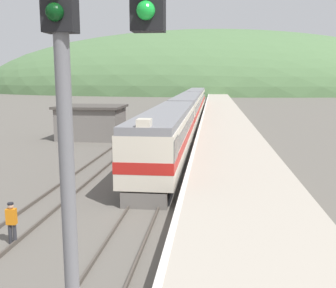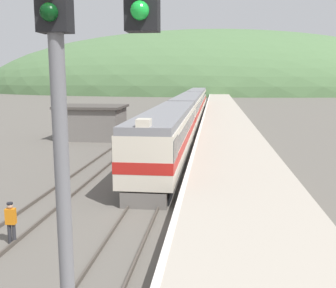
% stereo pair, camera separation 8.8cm
% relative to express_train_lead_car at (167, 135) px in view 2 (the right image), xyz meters
% --- Properties ---
extents(track_main, '(1.52, 180.00, 0.16)m').
position_rel_express_train_lead_car_xyz_m(track_main, '(0.00, 43.92, -2.04)').
color(track_main, '#4C443D').
rests_on(track_main, ground).
extents(track_siding, '(1.52, 180.00, 0.16)m').
position_rel_express_train_lead_car_xyz_m(track_siding, '(-4.75, 43.92, -2.04)').
color(track_siding, '#4C443D').
rests_on(track_siding, ground).
extents(platform, '(5.80, 140.00, 1.01)m').
position_rel_express_train_lead_car_xyz_m(platform, '(4.64, 23.92, -1.62)').
color(platform, '#ADA393').
rests_on(platform, ground).
extents(distant_hills, '(186.96, 84.13, 48.85)m').
position_rel_express_train_lead_car_xyz_m(distant_hills, '(0.00, 134.26, -2.12)').
color(distant_hills, '#517547').
rests_on(distant_hills, ground).
extents(station_shed, '(6.51, 5.10, 3.33)m').
position_rel_express_train_lead_car_xyz_m(station_shed, '(-8.90, 10.89, -0.43)').
color(station_shed, slate).
rests_on(station_shed, ground).
extents(express_train_lead_car, '(2.89, 19.88, 4.23)m').
position_rel_express_train_lead_car_xyz_m(express_train_lead_car, '(0.00, 0.00, 0.00)').
color(express_train_lead_car, black).
rests_on(express_train_lead_car, ground).
extents(carriage_second, '(2.88, 22.84, 3.87)m').
position_rel_express_train_lead_car_xyz_m(carriage_second, '(0.00, 22.47, -0.01)').
color(carriage_second, black).
rests_on(carriage_second, ground).
extents(carriage_third, '(2.88, 22.84, 3.87)m').
position_rel_express_train_lead_car_xyz_m(carriage_third, '(0.00, 46.19, -0.01)').
color(carriage_third, black).
rests_on(carriage_third, ground).
extents(signal_mast_main, '(3.30, 0.42, 8.70)m').
position_rel_express_train_lead_car_xyz_m(signal_mast_main, '(1.25, -22.24, 3.89)').
color(signal_mast_main, slate).
rests_on(signal_mast_main, ground).
extents(track_worker, '(0.37, 0.24, 1.59)m').
position_rel_express_train_lead_car_xyz_m(track_worker, '(-4.16, -14.01, -1.23)').
color(track_worker, '#2D2D33').
rests_on(track_worker, ground).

